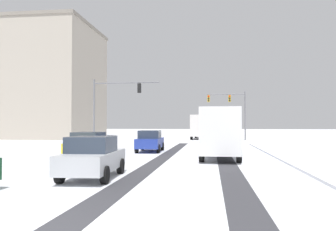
{
  "coord_description": "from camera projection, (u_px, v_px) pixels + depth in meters",
  "views": [
    {
      "loc": [
        3.43,
        -6.26,
        2.08
      ],
      "look_at": [
        0.0,
        21.08,
        2.8
      ],
      "focal_mm": 36.76,
      "sensor_mm": 36.0,
      "label": 1
    }
  ],
  "objects": [
    {
      "name": "wheel_track_left_lane",
      "position": [
        163.0,
        158.0,
        21.46
      ],
      "size": [
        0.93,
        33.13,
        0.01
      ],
      "primitive_type": "cube",
      "color": "#38383D",
      "rests_on": "ground"
    },
    {
      "name": "wheel_track_right_lane",
      "position": [
        225.0,
        158.0,
        20.99
      ],
      "size": [
        0.98,
        33.13,
        0.01
      ],
      "primitive_type": "cube",
      "color": "#38383D",
      "rests_on": "ground"
    },
    {
      "name": "sidewalk_kerb_right",
      "position": [
        319.0,
        161.0,
        18.87
      ],
      "size": [
        4.0,
        33.13,
        0.12
      ],
      "primitive_type": "cube",
      "color": "white",
      "rests_on": "ground"
    },
    {
      "name": "traffic_signal_far_right",
      "position": [
        232.0,
        105.0,
        45.67
      ],
      "size": [
        5.16,
        0.47,
        6.5
      ],
      "color": "slate",
      "rests_on": "ground"
    },
    {
      "name": "traffic_signal_near_left",
      "position": [
        112.0,
        100.0,
        33.29
      ],
      "size": [
        6.59,
        0.44,
        6.5
      ],
      "color": "slate",
      "rests_on": "ground"
    },
    {
      "name": "car_grey_lead",
      "position": [
        221.0,
        138.0,
        30.95
      ],
      "size": [
        2.01,
        4.19,
        1.62
      ],
      "color": "slate",
      "rests_on": "ground"
    },
    {
      "name": "car_blue_second",
      "position": [
        150.0,
        141.0,
        26.29
      ],
      "size": [
        1.93,
        4.15,
        1.62
      ],
      "color": "#233899",
      "rests_on": "ground"
    },
    {
      "name": "car_yellow_cab_third",
      "position": [
        89.0,
        145.0,
        20.79
      ],
      "size": [
        1.86,
        4.11,
        1.62
      ],
      "color": "yellow",
      "rests_on": "ground"
    },
    {
      "name": "car_silver_fourth",
      "position": [
        93.0,
        157.0,
        13.28
      ],
      "size": [
        1.98,
        4.17,
        1.62
      ],
      "color": "#B7BABF",
      "rests_on": "ground"
    },
    {
      "name": "bus_oncoming",
      "position": [
        202.0,
        125.0,
        50.57
      ],
      "size": [
        2.97,
        11.09,
        3.38
      ],
      "color": "silver",
      "rests_on": "ground"
    },
    {
      "name": "box_truck_delivery",
      "position": [
        220.0,
        132.0,
        21.15
      ],
      "size": [
        2.47,
        7.46,
        3.02
      ],
      "color": "#233899",
      "rests_on": "ground"
    },
    {
      "name": "office_building_far_left_block",
      "position": [
        27.0,
        83.0,
        54.23
      ],
      "size": [
        21.68,
        15.71,
        17.36
      ],
      "color": "#A89E8E",
      "rests_on": "ground"
    }
  ]
}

